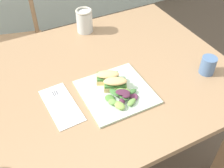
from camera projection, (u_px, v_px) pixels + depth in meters
dining_table at (89, 96)px, 1.34m from camera, size 1.39×1.00×0.74m
chair_wooden_far at (14, 45)px, 1.98m from camera, size 0.49×0.49×0.87m
plate_lunch at (116, 92)px, 1.20m from camera, size 0.30×0.30×0.01m
sandwich_half_front at (115, 84)px, 1.19m from camera, size 0.12×0.10×0.06m
sandwich_half_back at (108, 77)px, 1.22m from camera, size 0.12×0.10×0.06m
salad_mixed_greens at (122, 96)px, 1.15m from camera, size 0.15×0.15×0.04m
napkin_folded at (61, 105)px, 1.14m from camera, size 0.13×0.26×0.00m
fork_on_napkin at (60, 102)px, 1.15m from camera, size 0.03×0.19×0.00m
mason_jar_iced_tea at (84, 22)px, 1.53m from camera, size 0.09×0.09×0.13m
cup_extra_side at (208, 65)px, 1.27m from camera, size 0.07×0.07×0.09m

